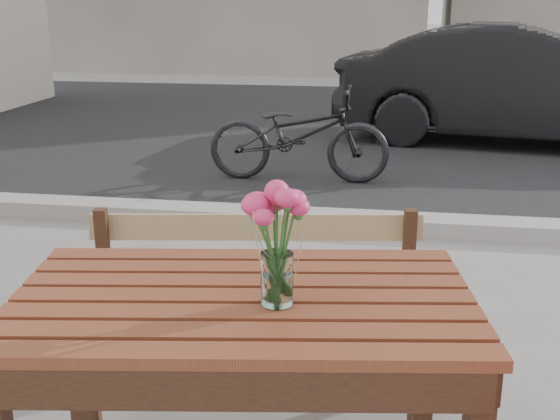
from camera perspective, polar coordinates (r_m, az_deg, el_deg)
name	(u,v)px	position (r m, az deg, el deg)	size (l,w,h in m)	color
street	(347,160)	(6.92, 5.46, 4.10)	(30.00, 8.12, 0.12)	black
main_table	(243,337)	(2.00, -2.99, -10.23)	(1.37, 0.92, 0.78)	brown
main_bench	(255,289)	(2.72, -2.02, -6.45)	(1.34, 0.58, 0.81)	#A17E53
main_vase	(277,229)	(1.81, -0.25, -1.53)	(0.19, 0.19, 0.34)	white
parked_car	(521,85)	(8.15, 18.99, 9.58)	(1.35, 3.88, 1.28)	black
bicycle	(299,134)	(6.13, 1.51, 6.16)	(0.55, 1.57, 0.83)	black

